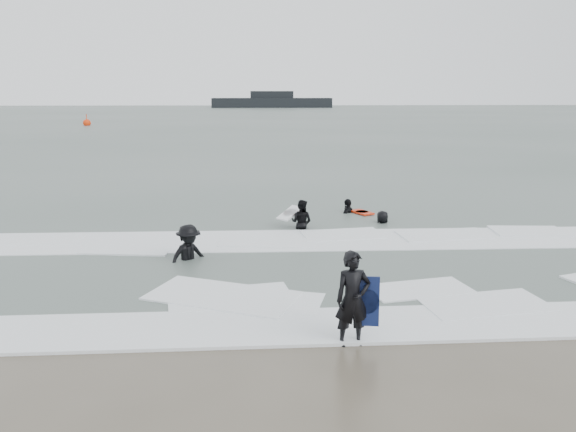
{
  "coord_description": "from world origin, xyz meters",
  "views": [
    {
      "loc": [
        -0.78,
        -11.32,
        4.8
      ],
      "look_at": [
        0.0,
        5.0,
        1.1
      ],
      "focal_mm": 35.0,
      "sensor_mm": 36.0,
      "label": 1
    }
  ],
  "objects_px": {
    "vessel_horizon": "(272,102)",
    "surfer_centre": "(351,344)",
    "surfer_wading": "(301,229)",
    "buoy": "(87,123)",
    "surfer_breaker": "(189,262)",
    "surfer_right_near": "(348,213)",
    "surfer_right_far": "(382,224)"
  },
  "relations": [
    {
      "from": "surfer_breaker",
      "to": "surfer_right_far",
      "type": "height_order",
      "value": "surfer_breaker"
    },
    {
      "from": "surfer_breaker",
      "to": "surfer_right_far",
      "type": "xyz_separation_m",
      "value": [
        6.46,
        4.24,
        0.0
      ]
    },
    {
      "from": "surfer_right_near",
      "to": "vessel_horizon",
      "type": "distance_m",
      "value": 129.59
    },
    {
      "from": "vessel_horizon",
      "to": "surfer_centre",
      "type": "bearing_deg",
      "value": -90.5
    },
    {
      "from": "surfer_right_far",
      "to": "surfer_wading",
      "type": "bearing_deg",
      "value": 5.74
    },
    {
      "from": "surfer_right_near",
      "to": "vessel_horizon",
      "type": "relative_size",
      "value": 0.06
    },
    {
      "from": "surfer_centre",
      "to": "surfer_right_near",
      "type": "xyz_separation_m",
      "value": [
        1.7,
        11.58,
        0.0
      ]
    },
    {
      "from": "vessel_horizon",
      "to": "buoy",
      "type": "bearing_deg",
      "value": -109.4
    },
    {
      "from": "surfer_breaker",
      "to": "vessel_horizon",
      "type": "bearing_deg",
      "value": 51.16
    },
    {
      "from": "vessel_horizon",
      "to": "surfer_right_far",
      "type": "bearing_deg",
      "value": -89.37
    },
    {
      "from": "surfer_wading",
      "to": "buoy",
      "type": "height_order",
      "value": "buoy"
    },
    {
      "from": "surfer_wading",
      "to": "vessel_horizon",
      "type": "distance_m",
      "value": 132.1
    },
    {
      "from": "buoy",
      "to": "surfer_breaker",
      "type": "bearing_deg",
      "value": -71.02
    },
    {
      "from": "surfer_right_near",
      "to": "surfer_right_far",
      "type": "relative_size",
      "value": 1.06
    },
    {
      "from": "surfer_wading",
      "to": "surfer_breaker",
      "type": "height_order",
      "value": "surfer_breaker"
    },
    {
      "from": "surfer_centre",
      "to": "surfer_right_near",
      "type": "distance_m",
      "value": 11.71
    },
    {
      "from": "surfer_breaker",
      "to": "surfer_right_near",
      "type": "xyz_separation_m",
      "value": [
        5.49,
        6.11,
        0.0
      ]
    },
    {
      "from": "surfer_right_far",
      "to": "vessel_horizon",
      "type": "bearing_deg",
      "value": -95.76
    },
    {
      "from": "surfer_centre",
      "to": "surfer_wading",
      "type": "relative_size",
      "value": 1.16
    },
    {
      "from": "surfer_centre",
      "to": "surfer_wading",
      "type": "height_order",
      "value": "surfer_centre"
    },
    {
      "from": "surfer_breaker",
      "to": "surfer_right_far",
      "type": "relative_size",
      "value": 1.18
    },
    {
      "from": "surfer_centre",
      "to": "buoy",
      "type": "bearing_deg",
      "value": 101.18
    },
    {
      "from": "surfer_breaker",
      "to": "surfer_right_far",
      "type": "bearing_deg",
      "value": -3.44
    },
    {
      "from": "surfer_wading",
      "to": "vessel_horizon",
      "type": "bearing_deg",
      "value": -63.21
    },
    {
      "from": "surfer_wading",
      "to": "buoy",
      "type": "xyz_separation_m",
      "value": [
        -24.59,
        57.82,
        0.42
      ]
    },
    {
      "from": "surfer_right_far",
      "to": "buoy",
      "type": "distance_m",
      "value": 63.48
    },
    {
      "from": "surfer_right_near",
      "to": "buoy",
      "type": "height_order",
      "value": "buoy"
    },
    {
      "from": "surfer_centre",
      "to": "surfer_right_near",
      "type": "height_order",
      "value": "surfer_centre"
    },
    {
      "from": "surfer_right_near",
      "to": "surfer_right_far",
      "type": "distance_m",
      "value": 2.1
    },
    {
      "from": "surfer_centre",
      "to": "surfer_right_near",
      "type": "relative_size",
      "value": 1.08
    },
    {
      "from": "surfer_right_near",
      "to": "vessel_horizon",
      "type": "height_order",
      "value": "vessel_horizon"
    },
    {
      "from": "surfer_right_far",
      "to": "vessel_horizon",
      "type": "distance_m",
      "value": 131.46
    }
  ]
}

